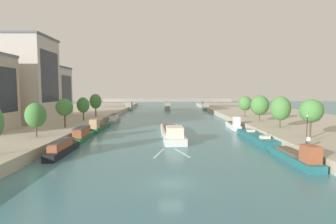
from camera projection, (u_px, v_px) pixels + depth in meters
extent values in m
plane|color=#42757F|center=(171.00, 184.00, 27.21)|extent=(400.00, 400.00, 0.00)
cube|color=#B2A893|center=(51.00, 119.00, 81.72)|extent=(36.00, 170.00, 1.61)
cube|color=#B2A893|center=(284.00, 118.00, 82.17)|extent=(36.00, 170.00, 1.61)
cube|color=silver|center=(172.00, 133.00, 55.14)|extent=(5.15, 21.38, 1.20)
cube|color=silver|center=(168.00, 126.00, 66.01)|extent=(3.81, 1.46, 0.97)
cube|color=silver|center=(172.00, 130.00, 55.08)|extent=(5.23, 21.39, 0.06)
cube|color=beige|center=(175.00, 131.00, 47.84)|extent=(3.19, 4.40, 1.85)
cube|color=black|center=(174.00, 128.00, 49.93)|extent=(2.36, 0.17, 0.52)
cube|color=brown|center=(171.00, 128.00, 57.17)|extent=(3.70, 11.18, 0.36)
cylinder|color=#232328|center=(177.00, 133.00, 48.75)|extent=(0.07, 0.07, 1.10)
cube|color=silver|center=(182.00, 153.00, 40.46)|extent=(2.32, 5.78, 0.03)
cube|color=silver|center=(159.00, 153.00, 40.23)|extent=(1.67, 5.93, 0.03)
cube|color=black|center=(62.00, 151.00, 39.27)|extent=(1.78, 9.45, 1.04)
cube|color=black|center=(74.00, 144.00, 44.32)|extent=(1.65, 1.23, 0.88)
cube|color=black|center=(62.00, 148.00, 39.23)|extent=(1.81, 9.45, 0.06)
cube|color=#9E5133|center=(61.00, 145.00, 38.71)|extent=(1.45, 6.05, 1.10)
cube|color=#4C4C51|center=(60.00, 141.00, 38.66)|extent=(1.56, 6.23, 0.08)
cylinder|color=#232328|center=(55.00, 148.00, 36.35)|extent=(0.07, 0.07, 1.10)
cube|color=#235633|center=(83.00, 138.00, 50.97)|extent=(2.30, 9.60, 0.91)
cube|color=#235633|center=(90.00, 133.00, 56.07)|extent=(2.01, 1.25, 0.82)
cube|color=#235633|center=(82.00, 135.00, 50.93)|extent=(2.34, 9.60, 0.06)
cube|color=#9E5133|center=(82.00, 132.00, 50.39)|extent=(1.85, 6.15, 1.54)
cube|color=#4C4C51|center=(81.00, 127.00, 50.32)|extent=(1.98, 6.34, 0.08)
cylinder|color=#232328|center=(79.00, 135.00, 48.03)|extent=(0.07, 0.07, 1.10)
cube|color=#235633|center=(100.00, 128.00, 63.63)|extent=(2.59, 11.75, 0.92)
cube|color=#235633|center=(106.00, 124.00, 69.80)|extent=(2.19, 1.26, 0.82)
cube|color=#235633|center=(99.00, 126.00, 63.59)|extent=(2.64, 11.76, 0.06)
cube|color=tan|center=(94.00, 124.00, 59.54)|extent=(1.76, 2.39, 2.13)
cube|color=black|center=(96.00, 122.00, 60.68)|extent=(1.36, 0.07, 0.60)
cube|color=brown|center=(101.00, 125.00, 64.74)|extent=(1.94, 6.13, 0.36)
cylinder|color=#232328|center=(97.00, 126.00, 60.04)|extent=(0.07, 0.07, 1.10)
cube|color=gray|center=(114.00, 121.00, 78.77)|extent=(2.30, 10.87, 0.90)
cube|color=gray|center=(117.00, 118.00, 84.49)|extent=(1.88, 1.26, 0.81)
cube|color=gray|center=(114.00, 119.00, 78.72)|extent=(2.34, 10.87, 0.06)
cube|color=beige|center=(114.00, 117.00, 78.12)|extent=(1.82, 6.97, 1.59)
cube|color=#4C4C51|center=(114.00, 114.00, 78.05)|extent=(1.95, 7.18, 0.08)
cylinder|color=#232328|center=(114.00, 119.00, 75.46)|extent=(0.07, 0.07, 1.10)
cube|color=#23666B|center=(294.00, 158.00, 35.43)|extent=(2.42, 11.17, 0.94)
cube|color=#23666B|center=(275.00, 148.00, 41.32)|extent=(2.16, 1.24, 0.83)
cube|color=#23666B|center=(294.00, 155.00, 35.39)|extent=(2.46, 11.17, 0.06)
cube|color=#9E5133|center=(310.00, 154.00, 31.52)|extent=(1.72, 2.25, 2.09)
cube|color=black|center=(306.00, 149.00, 32.61)|extent=(1.35, 0.05, 0.59)
cube|color=brown|center=(290.00, 151.00, 36.48)|extent=(1.84, 5.82, 0.36)
cylinder|color=#232328|center=(311.00, 157.00, 32.01)|extent=(0.07, 0.07, 1.10)
cube|color=#23666B|center=(256.00, 137.00, 50.78)|extent=(3.23, 15.16, 1.06)
cube|color=#23666B|center=(244.00, 131.00, 58.65)|extent=(2.91, 1.26, 0.90)
cube|color=#23666B|center=(256.00, 135.00, 50.73)|extent=(3.29, 15.16, 0.06)
cube|color=beige|center=(251.00, 131.00, 54.03)|extent=(1.53, 0.92, 0.40)
cube|color=beige|center=(265.00, 137.00, 46.49)|extent=(1.69, 1.12, 0.48)
cylinder|color=#232328|center=(268.00, 136.00, 46.17)|extent=(0.07, 0.07, 1.10)
cube|color=silver|center=(233.00, 126.00, 66.65)|extent=(2.34, 10.32, 1.05)
cube|color=silver|center=(229.00, 123.00, 72.10)|extent=(1.88, 1.30, 0.89)
cube|color=silver|center=(233.00, 124.00, 66.60)|extent=(2.37, 10.33, 0.06)
cube|color=white|center=(236.00, 121.00, 63.04)|extent=(1.53, 2.11, 2.20)
cube|color=black|center=(236.00, 119.00, 64.04)|extent=(1.16, 0.08, 0.62)
cube|color=brown|center=(232.00, 123.00, 67.61)|extent=(1.72, 5.39, 0.36)
cylinder|color=#232328|center=(237.00, 123.00, 63.48)|extent=(0.07, 0.07, 1.10)
cylinder|color=brown|center=(36.00, 130.00, 44.81)|extent=(0.25, 0.25, 2.70)
ellipsoid|color=#427F3D|center=(36.00, 115.00, 44.60)|extent=(3.47, 3.47, 4.29)
cylinder|color=brown|center=(65.00, 120.00, 56.72)|extent=(0.37, 0.37, 3.39)
ellipsoid|color=#427F3D|center=(65.00, 107.00, 56.49)|extent=(3.58, 3.58, 3.77)
cylinder|color=brown|center=(83.00, 115.00, 70.23)|extent=(0.33, 0.33, 2.99)
ellipsoid|color=#427F3D|center=(83.00, 105.00, 70.01)|extent=(3.29, 3.29, 4.19)
cylinder|color=brown|center=(96.00, 111.00, 80.78)|extent=(0.37, 0.37, 3.44)
ellipsoid|color=#427F3D|center=(96.00, 101.00, 80.53)|extent=(3.61, 3.61, 4.58)
cylinder|color=brown|center=(310.00, 127.00, 44.37)|extent=(0.32, 0.32, 3.59)
ellipsoid|color=#4C8942|center=(311.00, 111.00, 44.12)|extent=(3.84, 3.84, 3.96)
cylinder|color=brown|center=(280.00, 121.00, 56.64)|extent=(0.27, 0.27, 2.77)
ellipsoid|color=#4C8942|center=(280.00, 108.00, 56.40)|extent=(4.29, 4.29, 5.25)
cylinder|color=brown|center=(259.00, 116.00, 68.29)|extent=(0.30, 0.30, 2.78)
ellipsoid|color=#4C8942|center=(260.00, 105.00, 68.05)|extent=(4.72, 4.72, 5.19)
cylinder|color=brown|center=(245.00, 112.00, 79.78)|extent=(0.24, 0.24, 2.91)
ellipsoid|color=#4C8942|center=(245.00, 103.00, 79.56)|extent=(4.13, 4.13, 4.35)
cylinder|color=black|center=(307.00, 130.00, 39.22)|extent=(0.11, 0.11, 4.18)
sphere|color=#EAE5C6|center=(308.00, 116.00, 39.03)|extent=(0.28, 0.28, 0.28)
cylinder|color=black|center=(306.00, 143.00, 39.39)|extent=(0.22, 0.22, 0.20)
cube|color=#232833|center=(4.00, 90.00, 50.26)|extent=(0.04, 8.57, 8.95)
cube|color=#BCB2A8|center=(19.00, 81.00, 64.69)|extent=(15.61, 12.04, 20.89)
cube|color=#565B66|center=(17.00, 37.00, 63.78)|extent=(16.08, 12.40, 0.50)
cube|color=#232833|center=(50.00, 77.00, 64.65)|extent=(0.04, 9.63, 12.54)
cube|color=#BCB2A8|center=(50.00, 92.00, 82.22)|extent=(10.43, 9.71, 14.98)
cube|color=#4C515B|center=(50.00, 68.00, 81.57)|extent=(10.74, 10.01, 0.50)
cube|color=#232833|center=(67.00, 90.00, 82.19)|extent=(0.04, 7.77, 8.99)
cube|color=gray|center=(167.00, 101.00, 126.30)|extent=(61.56, 4.40, 0.60)
cube|color=gray|center=(167.00, 100.00, 124.24)|extent=(61.56, 0.30, 0.90)
cube|color=gray|center=(167.00, 99.00, 128.22)|extent=(61.56, 0.30, 0.90)
cube|color=gray|center=(129.00, 106.00, 126.38)|extent=(2.80, 3.60, 4.12)
cube|color=gray|center=(167.00, 106.00, 126.50)|extent=(2.80, 3.60, 4.12)
cube|color=gray|center=(206.00, 106.00, 126.61)|extent=(2.80, 3.60, 4.12)
cylinder|color=navy|center=(308.00, 144.00, 37.58)|extent=(0.13, 0.13, 0.84)
cylinder|color=navy|center=(309.00, 144.00, 37.47)|extent=(0.13, 0.13, 0.84)
cube|color=white|center=(309.00, 139.00, 37.46)|extent=(0.39, 0.35, 0.56)
sphere|color=#9E7051|center=(309.00, 136.00, 37.43)|extent=(0.21, 0.21, 0.21)
cylinder|color=white|center=(307.00, 139.00, 37.58)|extent=(0.09, 0.09, 0.54)
cylinder|color=white|center=(310.00, 139.00, 37.35)|extent=(0.09, 0.09, 0.54)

